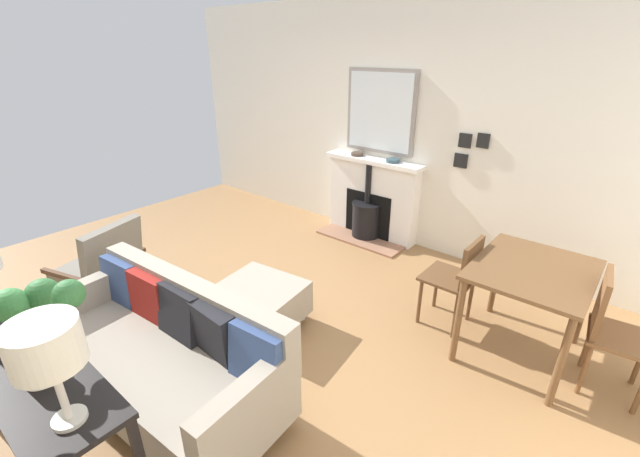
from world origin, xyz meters
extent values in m
cube|color=olive|center=(0.00, 0.00, 0.00)|extent=(4.97, 6.40, 0.01)
cube|color=silver|center=(-2.49, 0.00, 1.38)|extent=(0.12, 6.40, 2.77)
cube|color=#93664C|center=(-2.07, -0.01, 0.01)|extent=(0.33, 1.13, 0.03)
cube|color=white|center=(-2.33, -0.01, 0.48)|extent=(0.19, 1.19, 0.95)
cube|color=black|center=(-2.26, -0.01, 0.31)|extent=(0.06, 0.65, 0.56)
cylinder|color=black|center=(-2.22, -0.01, 0.24)|extent=(0.36, 0.36, 0.42)
cylinder|color=black|center=(-2.22, -0.01, 0.46)|extent=(0.37, 0.37, 0.02)
cylinder|color=black|center=(-2.22, -0.01, 0.71)|extent=(0.07, 0.07, 0.49)
cube|color=white|center=(-2.31, -0.01, 0.98)|extent=(0.24, 1.27, 0.05)
cube|color=gray|center=(-2.40, -0.01, 1.54)|extent=(0.04, 0.90, 0.95)
cube|color=silver|center=(-2.38, -0.01, 1.54)|extent=(0.01, 0.82, 0.87)
cylinder|color=#47382D|center=(-2.31, -0.25, 1.02)|extent=(0.15, 0.15, 0.04)
torus|color=#47382D|center=(-2.31, -0.25, 1.04)|extent=(0.15, 0.15, 0.01)
cylinder|color=#334C56|center=(-2.31, 0.26, 1.02)|extent=(0.15, 0.15, 0.04)
torus|color=#334C56|center=(-2.31, 0.26, 1.04)|extent=(0.15, 0.15, 0.01)
cylinder|color=#B2B2B7|center=(1.23, -0.36, 0.05)|extent=(0.04, 0.04, 0.10)
cylinder|color=#B2B2B7|center=(0.61, -0.40, 0.05)|extent=(0.04, 0.04, 0.10)
cylinder|color=#B2B2B7|center=(0.50, 1.15, 0.05)|extent=(0.04, 0.04, 0.10)
cube|color=gray|center=(0.87, 0.40, 0.25)|extent=(0.90, 1.88, 0.31)
cube|color=gray|center=(0.54, 0.37, 0.60)|extent=(0.27, 1.84, 0.38)
cube|color=gray|center=(0.93, -0.46, 0.52)|extent=(0.74, 0.17, 0.21)
cube|color=gray|center=(0.81, 1.25, 0.52)|extent=(0.74, 0.17, 0.21)
cube|color=#334775|center=(0.69, -0.34, 0.57)|extent=(0.17, 0.37, 0.37)
cube|color=maroon|center=(0.67, 0.04, 0.57)|extent=(0.15, 0.37, 0.37)
cube|color=black|center=(0.64, 0.39, 0.57)|extent=(0.17, 0.37, 0.38)
cube|color=black|center=(0.62, 0.72, 0.57)|extent=(0.14, 0.36, 0.36)
cube|color=#334775|center=(0.59, 1.09, 0.57)|extent=(0.19, 0.37, 0.37)
cylinder|color=#B2B2B7|center=(0.16, 0.08, 0.04)|extent=(0.04, 0.04, 0.09)
cylinder|color=#B2B2B7|center=(0.09, 0.61, 0.04)|extent=(0.04, 0.04, 0.09)
cylinder|color=#B2B2B7|center=(-0.34, 0.01, 0.04)|extent=(0.04, 0.04, 0.09)
cylinder|color=#B2B2B7|center=(-0.41, 0.55, 0.04)|extent=(0.04, 0.04, 0.09)
cube|color=gray|center=(-0.13, 0.31, 0.24)|extent=(0.71, 0.75, 0.30)
cube|color=#4C3321|center=(0.40, -1.41, 0.17)|extent=(0.05, 0.05, 0.33)
cube|color=#4C3321|center=(0.89, -1.26, 0.17)|extent=(0.05, 0.05, 0.33)
cube|color=#4C3321|center=(0.26, -0.96, 0.17)|extent=(0.05, 0.05, 0.33)
cube|color=#4C3321|center=(0.75, -0.81, 0.17)|extent=(0.05, 0.05, 0.33)
cube|color=slate|center=(0.57, -1.11, 0.35)|extent=(0.74, 0.71, 0.08)
cube|color=slate|center=(0.50, -0.87, 0.61)|extent=(0.62, 0.32, 0.44)
cube|color=#4C3321|center=(0.27, -1.20, 0.44)|extent=(0.19, 0.52, 0.04)
cube|color=#4C3321|center=(0.88, -1.02, 0.44)|extent=(0.19, 0.52, 0.04)
cube|color=black|center=(1.34, -0.32, 0.37)|extent=(0.04, 0.04, 0.74)
cube|color=black|center=(1.51, 0.40, 0.75)|extent=(0.41, 1.49, 0.03)
cylinder|color=beige|center=(1.51, 0.95, 0.78)|extent=(0.14, 0.14, 0.02)
cylinder|color=beige|center=(1.51, 0.95, 0.93)|extent=(0.03, 0.03, 0.28)
cylinder|color=white|center=(1.51, 0.95, 1.17)|extent=(0.27, 0.27, 0.19)
cylinder|color=silver|center=(1.49, 0.60, 0.84)|extent=(0.17, 0.17, 0.15)
cylinder|color=brown|center=(1.49, 0.60, 1.02)|extent=(0.02, 0.02, 0.20)
sphere|color=#26562D|center=(1.53, 0.81, 1.15)|extent=(0.16, 0.16, 0.16)
sphere|color=#2D6633|center=(1.32, 0.71, 1.20)|extent=(0.14, 0.14, 0.14)
sphere|color=#2D6633|center=(1.37, 0.47, 1.12)|extent=(0.16, 0.16, 0.16)
sphere|color=#387A3D|center=(1.50, 0.47, 1.13)|extent=(0.16, 0.16, 0.16)
cube|color=#B23833|center=(1.50, 0.16, 0.78)|extent=(0.24, 0.19, 0.03)
cube|color=#38517F|center=(1.51, 0.17, 0.80)|extent=(0.28, 0.19, 0.02)
cylinder|color=brown|center=(-1.61, 1.77, 0.36)|extent=(0.05, 0.05, 0.73)
cylinder|color=brown|center=(-0.77, 1.77, 0.36)|extent=(0.05, 0.05, 0.73)
cylinder|color=brown|center=(-1.61, 2.46, 0.36)|extent=(0.05, 0.05, 0.73)
cylinder|color=brown|center=(-0.77, 2.46, 0.36)|extent=(0.05, 0.05, 0.73)
cube|color=brown|center=(-1.19, 2.12, 0.74)|extent=(0.94, 0.78, 0.03)
cylinder|color=brown|center=(-1.35, 1.35, 0.22)|extent=(0.03, 0.03, 0.44)
cylinder|color=brown|center=(-1.03, 1.34, 0.22)|extent=(0.03, 0.03, 0.44)
cylinder|color=brown|center=(-1.35, 1.67, 0.22)|extent=(0.03, 0.03, 0.44)
cylinder|color=brown|center=(-1.03, 1.66, 0.22)|extent=(0.03, 0.03, 0.44)
cube|color=brown|center=(-1.19, 1.50, 0.45)|extent=(0.40, 0.40, 0.02)
cube|color=brown|center=(-1.19, 1.67, 0.64)|extent=(0.36, 0.04, 0.37)
cylinder|color=brown|center=(-1.37, 2.87, 0.22)|extent=(0.04, 0.04, 0.43)
cylinder|color=brown|center=(-1.01, 2.59, 0.22)|extent=(0.04, 0.04, 0.43)
cylinder|color=brown|center=(-1.33, 2.55, 0.22)|extent=(0.04, 0.04, 0.43)
cube|color=brown|center=(-1.19, 2.73, 0.44)|extent=(0.44, 0.44, 0.02)
cube|color=brown|center=(-1.17, 2.56, 0.66)|extent=(0.36, 0.07, 0.42)
cube|color=black|center=(-2.41, 1.03, 1.34)|extent=(0.02, 0.13, 0.15)
cube|color=black|center=(-2.41, 1.21, 1.36)|extent=(0.02, 0.12, 0.15)
cube|color=black|center=(-2.41, 1.01, 1.13)|extent=(0.02, 0.14, 0.15)
camera|label=1|loc=(1.80, 2.59, 2.22)|focal=23.01mm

